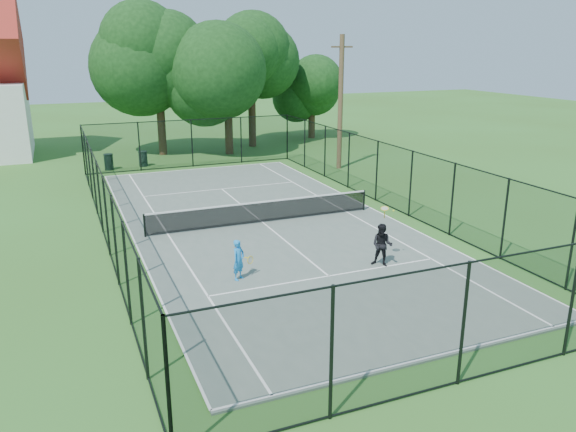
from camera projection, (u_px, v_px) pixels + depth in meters
name	position (u px, v px, depth m)	size (l,w,h in m)	color
ground	(263.00, 224.00, 24.29)	(120.00, 120.00, 0.00)	#356020
tennis_court	(263.00, 223.00, 24.28)	(11.00, 24.00, 0.06)	#536259
tennis_net	(263.00, 211.00, 24.12)	(10.08, 0.08, 0.95)	black
fence	(262.00, 190.00, 23.85)	(13.10, 26.10, 3.00)	black
tree_near_left	(158.00, 69.00, 38.06)	(7.30, 7.30, 9.53)	#332114
tree_near_mid	(227.00, 75.00, 38.45)	(6.81, 6.81, 8.91)	#332114
tree_near_right	(251.00, 73.00, 41.47)	(6.23, 6.23, 8.60)	#332114
tree_far_right	(312.00, 93.00, 45.85)	(4.52, 4.52, 5.98)	#332114
trash_bin_left	(109.00, 162.00, 34.72)	(0.58, 0.58, 0.99)	black
trash_bin_right	(143.00, 159.00, 35.75)	(0.58, 0.58, 0.97)	black
utility_pole	(341.00, 102.00, 34.12)	(1.40, 0.30, 8.05)	#4C3823
player_blue	(239.00, 260.00, 18.19)	(0.88, 0.55, 1.35)	#1983D6
player_black	(382.00, 245.00, 19.29)	(1.10, 0.95, 2.02)	black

